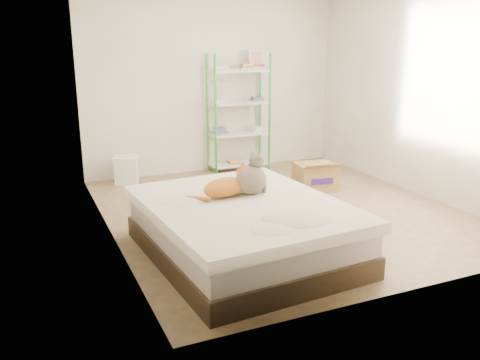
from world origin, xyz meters
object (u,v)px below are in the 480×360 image
grey_cat (251,174)px  white_bin (126,170)px  orange_cat (225,185)px  bed (243,229)px  shelf_unit (239,109)px  cardboard_box (316,177)px

grey_cat → white_bin: (-0.63, 2.62, -0.51)m
orange_cat → white_bin: bearing=83.0°
bed → grey_cat: grey_cat is taller
shelf_unit → cardboard_box: 1.61m
cardboard_box → white_bin: size_ratio=1.38×
shelf_unit → white_bin: bearing=-178.9°
shelf_unit → white_bin: size_ratio=4.39×
orange_cat → grey_cat: (0.25, -0.03, 0.08)m
bed → white_bin: bed is taller
bed → orange_cat: size_ratio=3.92×
white_bin → bed: bearing=-80.6°
orange_cat → shelf_unit: 2.94m
bed → cardboard_box: bearing=37.5°
orange_cat → cardboard_box: bearing=20.3°
shelf_unit → white_bin: 1.83m
orange_cat → cardboard_box: orange_cat is taller
grey_cat → cardboard_box: 2.08m
grey_cat → shelf_unit: shelf_unit is taller
white_bin → cardboard_box: bearing=-31.2°
bed → grey_cat: 0.51m
bed → shelf_unit: (1.21, 2.85, 0.66)m
shelf_unit → white_bin: (-1.68, -0.03, -0.73)m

